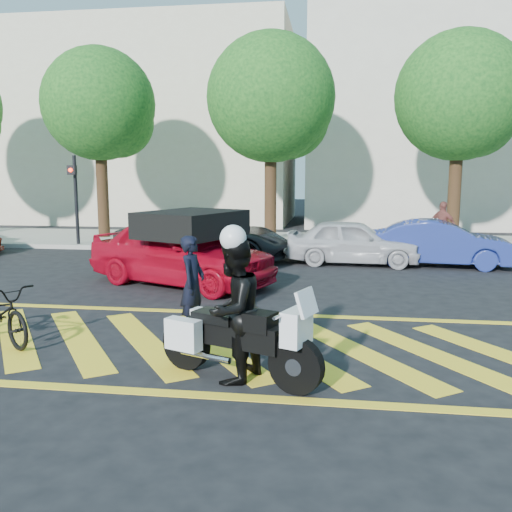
# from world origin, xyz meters

# --- Properties ---
(ground) EXTENTS (90.00, 90.00, 0.00)m
(ground) POSITION_xyz_m (0.00, 0.00, 0.00)
(ground) COLOR black
(ground) RESTS_ON ground
(sidewalk) EXTENTS (60.00, 5.00, 0.15)m
(sidewalk) POSITION_xyz_m (0.00, 12.00, 0.07)
(sidewalk) COLOR #9E998E
(sidewalk) RESTS_ON ground
(crosswalk) EXTENTS (12.33, 4.00, 0.01)m
(crosswalk) POSITION_xyz_m (-0.04, 0.00, 0.00)
(crosswalk) COLOR yellow
(crosswalk) RESTS_ON ground
(building_left) EXTENTS (16.00, 8.00, 10.00)m
(building_left) POSITION_xyz_m (-8.00, 21.00, 5.00)
(building_left) COLOR beige
(building_left) RESTS_ON ground
(building_right) EXTENTS (16.00, 8.00, 11.00)m
(building_right) POSITION_xyz_m (9.00, 21.00, 5.50)
(building_right) COLOR beige
(building_right) RESTS_ON ground
(tree_left) EXTENTS (4.20, 4.20, 7.26)m
(tree_left) POSITION_xyz_m (-6.37, 12.06, 4.99)
(tree_left) COLOR black
(tree_left) RESTS_ON ground
(tree_center) EXTENTS (4.60, 4.60, 7.56)m
(tree_center) POSITION_xyz_m (0.13, 12.06, 5.10)
(tree_center) COLOR black
(tree_center) RESTS_ON ground
(tree_right) EXTENTS (4.40, 4.40, 7.41)m
(tree_right) POSITION_xyz_m (6.63, 12.06, 5.05)
(tree_right) COLOR black
(tree_right) RESTS_ON ground
(signal_pole) EXTENTS (0.28, 0.43, 3.20)m
(signal_pole) POSITION_xyz_m (-6.50, 9.74, 1.92)
(signal_pole) COLOR black
(signal_pole) RESTS_ON ground
(officer_bike) EXTENTS (0.45, 0.63, 1.61)m
(officer_bike) POSITION_xyz_m (0.00, 0.72, 0.80)
(officer_bike) COLOR black
(officer_bike) RESTS_ON ground
(bicycle) EXTENTS (1.85, 1.54, 0.95)m
(bicycle) POSITION_xyz_m (-2.81, -0.33, 0.48)
(bicycle) COLOR black
(bicycle) RESTS_ON ground
(police_motorcycle) EXTENTS (2.23, 1.24, 1.04)m
(police_motorcycle) POSITION_xyz_m (1.10, -1.35, 0.56)
(police_motorcycle) COLOR black
(police_motorcycle) RESTS_ON ground
(officer_moto) EXTENTS (0.99, 1.10, 1.85)m
(officer_moto) POSITION_xyz_m (1.08, -1.37, 0.92)
(officer_moto) COLOR black
(officer_moto) RESTS_ON ground
(red_convertible) EXTENTS (4.99, 3.55, 1.58)m
(red_convertible) POSITION_xyz_m (-1.22, 4.30, 0.79)
(red_convertible) COLOR #A7071C
(red_convertible) RESTS_ON ground
(parked_mid_left) EXTENTS (5.14, 2.42, 1.42)m
(parked_mid_left) POSITION_xyz_m (-1.49, 7.80, 0.71)
(parked_mid_left) COLOR black
(parked_mid_left) RESTS_ON ground
(parked_mid_right) EXTENTS (3.91, 1.75, 1.30)m
(parked_mid_right) POSITION_xyz_m (2.89, 7.80, 0.65)
(parked_mid_right) COLOR #B7B6BB
(parked_mid_right) RESTS_ON ground
(parked_right) EXTENTS (4.08, 1.82, 1.30)m
(parked_right) POSITION_xyz_m (5.30, 7.80, 0.65)
(parked_right) COLOR navy
(parked_right) RESTS_ON ground
(pedestrian_right) EXTENTS (0.95, 0.88, 1.57)m
(pedestrian_right) POSITION_xyz_m (5.77, 10.00, 0.93)
(pedestrian_right) COLOR brown
(pedestrian_right) RESTS_ON sidewalk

